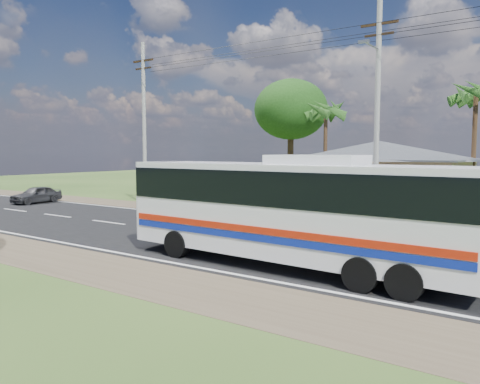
% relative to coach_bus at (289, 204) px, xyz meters
% --- Properties ---
extents(ground, '(120.00, 120.00, 0.00)m').
position_rel_coach_bus_xyz_m(ground, '(-3.40, 3.01, -2.08)').
color(ground, '#294518').
rests_on(ground, ground).
extents(road, '(120.00, 16.00, 0.03)m').
position_rel_coach_bus_xyz_m(road, '(-3.40, 3.01, -2.07)').
color(road, black).
rests_on(road, ground).
extents(house, '(12.40, 10.00, 5.00)m').
position_rel_coach_bus_xyz_m(house, '(-2.40, 16.00, 0.56)').
color(house, tan).
rests_on(house, ground).
extents(utility_poles, '(32.80, 2.22, 11.00)m').
position_rel_coach_bus_xyz_m(utility_poles, '(-0.74, 9.49, 3.69)').
color(utility_poles, '#9E9E99').
rests_on(utility_poles, ground).
extents(palm_mid, '(2.80, 2.80, 8.20)m').
position_rel_coach_bus_xyz_m(palm_mid, '(2.60, 18.51, 5.08)').
color(palm_mid, '#47301E').
rests_on(palm_mid, ground).
extents(palm_far, '(2.80, 2.80, 7.70)m').
position_rel_coach_bus_xyz_m(palm_far, '(-7.40, 19.01, 4.60)').
color(palm_far, '#47301E').
rests_on(palm_far, ground).
extents(tree_behind_house, '(6.00, 6.00, 9.61)m').
position_rel_coach_bus_xyz_m(tree_behind_house, '(-11.40, 21.01, 5.03)').
color(tree_behind_house, '#47301E').
rests_on(tree_behind_house, ground).
extents(coach_bus, '(11.81, 2.94, 3.64)m').
position_rel_coach_bus_xyz_m(coach_bus, '(0.00, 0.00, 0.00)').
color(coach_bus, silver).
rests_on(coach_bus, ground).
extents(small_car, '(1.75, 3.76, 1.24)m').
position_rel_coach_bus_xyz_m(small_car, '(-24.13, 6.18, -1.46)').
color(small_car, '#2A2A2C').
rests_on(small_car, ground).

